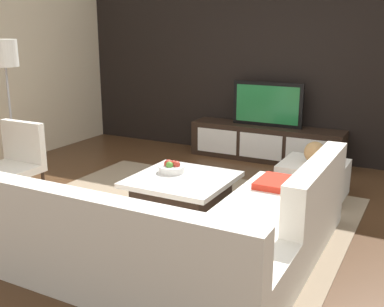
# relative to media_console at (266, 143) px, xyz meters

# --- Properties ---
(ground_plane) EXTENTS (14.00, 14.00, 0.00)m
(ground_plane) POSITION_rel_media_console_xyz_m (0.00, -2.40, -0.25)
(ground_plane) COLOR #4C301C
(feature_wall_back) EXTENTS (6.40, 0.12, 2.80)m
(feature_wall_back) POSITION_rel_media_console_xyz_m (0.00, 0.30, 1.15)
(feature_wall_back) COLOR black
(feature_wall_back) RESTS_ON ground
(area_rug) EXTENTS (3.35, 2.76, 0.01)m
(area_rug) POSITION_rel_media_console_xyz_m (-0.10, -2.40, -0.24)
(area_rug) COLOR gray
(area_rug) RESTS_ON ground
(media_console) EXTENTS (2.19, 0.46, 0.50)m
(media_console) POSITION_rel_media_console_xyz_m (0.00, 0.00, 0.00)
(media_console) COLOR black
(media_console) RESTS_ON ground
(television) EXTENTS (1.01, 0.06, 0.62)m
(television) POSITION_rel_media_console_xyz_m (0.00, 0.00, 0.56)
(television) COLOR black
(television) RESTS_ON media_console
(sectional_couch) EXTENTS (2.40, 2.34, 0.80)m
(sectional_couch) POSITION_rel_media_console_xyz_m (0.51, -3.28, 0.02)
(sectional_couch) COLOR white
(sectional_couch) RESTS_ON ground
(coffee_table) EXTENTS (0.98, 0.97, 0.38)m
(coffee_table) POSITION_rel_media_console_xyz_m (-0.10, -2.30, -0.05)
(coffee_table) COLOR black
(coffee_table) RESTS_ON ground
(accent_chair_near) EXTENTS (0.57, 0.52, 0.87)m
(accent_chair_near) POSITION_rel_media_console_xyz_m (-1.86, -2.84, 0.24)
(accent_chair_near) COLOR black
(accent_chair_near) RESTS_ON ground
(floor_lamp) EXTENTS (0.31, 0.31, 1.72)m
(floor_lamp) POSITION_rel_media_console_xyz_m (-2.50, -2.30, 1.20)
(floor_lamp) COLOR #A5A5AA
(floor_lamp) RESTS_ON ground
(ottoman) EXTENTS (0.70, 0.70, 0.40)m
(ottoman) POSITION_rel_media_console_xyz_m (0.98, -1.20, -0.05)
(ottoman) COLOR white
(ottoman) RESTS_ON ground
(fruit_bowl) EXTENTS (0.28, 0.28, 0.13)m
(fruit_bowl) POSITION_rel_media_console_xyz_m (-0.28, -2.20, 0.18)
(fruit_bowl) COLOR silver
(fruit_bowl) RESTS_ON coffee_table
(decorative_ball) EXTENTS (0.24, 0.24, 0.24)m
(decorative_ball) POSITION_rel_media_console_xyz_m (0.98, -1.20, 0.27)
(decorative_ball) COLOR #AD8451
(decorative_ball) RESTS_ON ottoman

